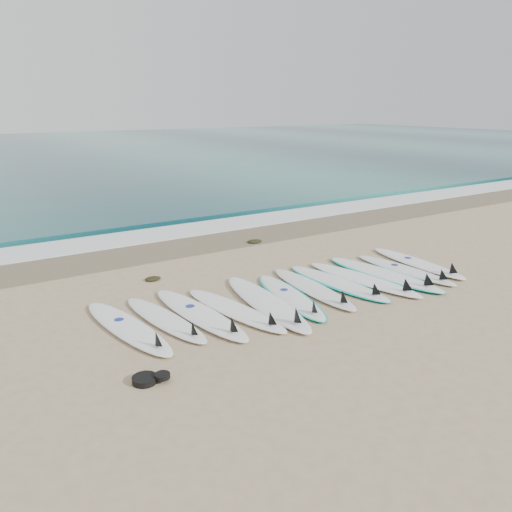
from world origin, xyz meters
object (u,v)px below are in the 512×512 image
surfboard_0 (129,328)px  leash_coil (149,379)px  surfboard_6 (314,289)px  surfboard_11 (419,263)px

surfboard_0 → leash_coil: (-0.27, -1.58, -0.01)m
surfboard_0 → surfboard_6: bearing=-11.9°
surfboard_0 → leash_coil: size_ratio=5.75×
surfboard_0 → leash_coil: bearing=-108.7°
surfboard_0 → leash_coil: 1.60m
surfboard_0 → surfboard_11: size_ratio=1.01×
surfboard_11 → leash_coil: bearing=-165.4°
surfboard_6 → surfboard_11: size_ratio=0.99×
surfboard_0 → surfboard_11: 6.44m
leash_coil → surfboard_6: bearing=20.2°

